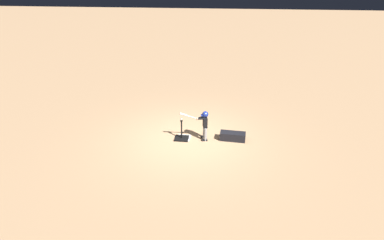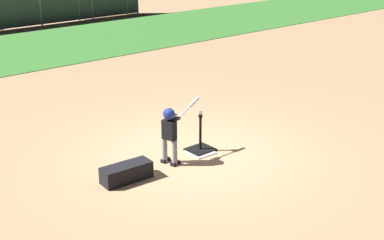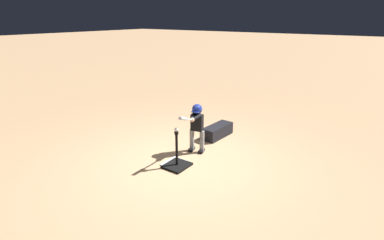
{
  "view_description": "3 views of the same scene",
  "coord_description": "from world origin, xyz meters",
  "px_view_note": "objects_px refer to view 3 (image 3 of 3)",
  "views": [
    {
      "loc": [
        -1.24,
        8.75,
        4.97
      ],
      "look_at": [
        -0.14,
        -0.13,
        0.65
      ],
      "focal_mm": 28.0,
      "sensor_mm": 36.0,
      "label": 1
    },
    {
      "loc": [
        -5.73,
        -6.79,
        3.97
      ],
      "look_at": [
        0.06,
        0.09,
        0.62
      ],
      "focal_mm": 50.0,
      "sensor_mm": 36.0,
      "label": 2
    },
    {
      "loc": [
        4.13,
        3.17,
        2.68
      ],
      "look_at": [
        -0.52,
        -0.14,
        0.69
      ],
      "focal_mm": 28.0,
      "sensor_mm": 36.0,
      "label": 3
    }
  ],
  "objects_px": {
    "batting_tee": "(177,162)",
    "batter_child": "(196,123)",
    "equipment_bag": "(218,131)",
    "baseball": "(176,130)"
  },
  "relations": [
    {
      "from": "batting_tee",
      "to": "equipment_bag",
      "type": "bearing_deg",
      "value": -175.47
    },
    {
      "from": "equipment_bag",
      "to": "batter_child",
      "type": "bearing_deg",
      "value": 7.33
    },
    {
      "from": "batter_child",
      "to": "baseball",
      "type": "bearing_deg",
      "value": 5.51
    },
    {
      "from": "batting_tee",
      "to": "batter_child",
      "type": "xyz_separation_m",
      "value": [
        -0.74,
        -0.07,
        0.55
      ]
    },
    {
      "from": "batting_tee",
      "to": "batter_child",
      "type": "height_order",
      "value": "batter_child"
    },
    {
      "from": "batter_child",
      "to": "equipment_bag",
      "type": "bearing_deg",
      "value": -176.22
    },
    {
      "from": "batting_tee",
      "to": "batter_child",
      "type": "bearing_deg",
      "value": -174.49
    },
    {
      "from": "batting_tee",
      "to": "batter_child",
      "type": "distance_m",
      "value": 0.92
    },
    {
      "from": "batter_child",
      "to": "equipment_bag",
      "type": "height_order",
      "value": "batter_child"
    },
    {
      "from": "batting_tee",
      "to": "equipment_bag",
      "type": "distance_m",
      "value": 1.71
    }
  ]
}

